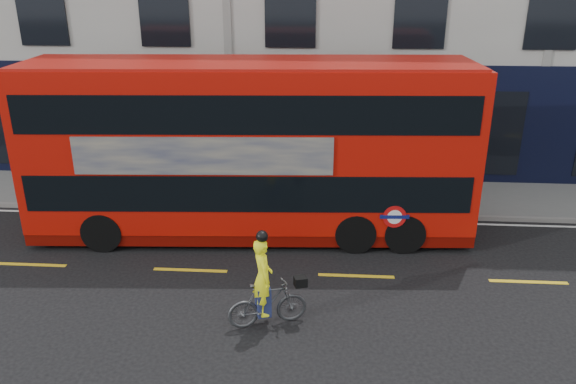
{
  "coord_description": "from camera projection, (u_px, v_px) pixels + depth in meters",
  "views": [
    {
      "loc": [
        3.19,
        -10.26,
        6.73
      ],
      "look_at": [
        2.29,
        2.68,
        1.64
      ],
      "focal_mm": 35.0,
      "sensor_mm": 36.0,
      "label": 1
    }
  ],
  "objects": [
    {
      "name": "ground",
      "position": [
        174.0,
        304.0,
        12.19
      ],
      "size": [
        120.0,
        120.0,
        0.0
      ],
      "primitive_type": "plane",
      "color": "black",
      "rests_on": "ground"
    },
    {
      "name": "pavement",
      "position": [
        226.0,
        193.0,
        18.21
      ],
      "size": [
        60.0,
        3.0,
        0.12
      ],
      "primitive_type": "cube",
      "color": "slate",
      "rests_on": "ground"
    },
    {
      "name": "kerb",
      "position": [
        217.0,
        211.0,
        16.81
      ],
      "size": [
        60.0,
        0.12,
        0.13
      ],
      "primitive_type": "cube",
      "color": "slate",
      "rests_on": "ground"
    },
    {
      "name": "road_edge_line",
      "position": [
        215.0,
        217.0,
        16.56
      ],
      "size": [
        58.0,
        0.1,
        0.01
      ],
      "primitive_type": "cube",
      "color": "silver",
      "rests_on": "ground"
    },
    {
      "name": "lane_dashes",
      "position": [
        190.0,
        270.0,
        13.58
      ],
      "size": [
        58.0,
        0.12,
        0.01
      ],
      "primitive_type": null,
      "color": "yellow",
      "rests_on": "ground"
    },
    {
      "name": "bus",
      "position": [
        252.0,
        149.0,
        14.77
      ],
      "size": [
        11.71,
        3.3,
        4.67
      ],
      "rotation": [
        0.0,
        0.0,
        0.06
      ],
      "color": "red",
      "rests_on": "ground"
    },
    {
      "name": "cyclist",
      "position": [
        266.0,
        294.0,
        11.23
      ],
      "size": [
        1.7,
        0.96,
        2.13
      ],
      "rotation": [
        0.0,
        0.0,
        0.32
      ],
      "color": "#48494D",
      "rests_on": "ground"
    }
  ]
}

